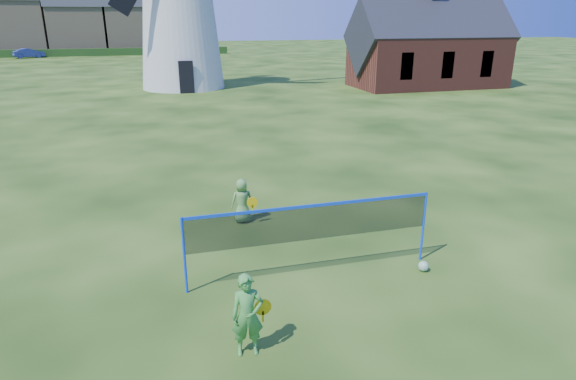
# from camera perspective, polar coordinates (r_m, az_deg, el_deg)

# --- Properties ---
(ground) EXTENTS (220.00, 220.00, 0.00)m
(ground) POSITION_cam_1_polar(r_m,az_deg,el_deg) (10.46, -0.32, -8.75)
(ground) COLOR black
(ground) RESTS_ON ground
(chapel) EXTENTS (11.59, 5.62, 9.80)m
(chapel) POSITION_cam_1_polar(r_m,az_deg,el_deg) (39.42, 16.20, 15.60)
(chapel) COLOR brown
(chapel) RESTS_ON ground
(badminton_net) EXTENTS (5.05, 0.05, 1.55)m
(badminton_net) POSITION_cam_1_polar(r_m,az_deg,el_deg) (9.58, 2.83, -3.98)
(badminton_net) COLOR blue
(badminton_net) RESTS_ON ground
(player_girl) EXTENTS (0.68, 0.38, 1.37)m
(player_girl) POSITION_cam_1_polar(r_m,az_deg,el_deg) (7.66, -4.78, -14.47)
(player_girl) COLOR #41923A
(player_girl) RESTS_ON ground
(player_boy) EXTENTS (0.64, 0.42, 1.15)m
(player_boy) POSITION_cam_1_polar(r_m,az_deg,el_deg) (12.39, -5.40, -1.27)
(player_boy) COLOR #5A9146
(player_boy) RESTS_ON ground
(play_ball) EXTENTS (0.22, 0.22, 0.22)m
(play_ball) POSITION_cam_1_polar(r_m,az_deg,el_deg) (10.55, 15.63, -8.62)
(play_ball) COLOR green
(play_ball) RESTS_ON ground
(car_right) EXTENTS (3.99, 2.59, 1.24)m
(car_right) POSITION_cam_1_polar(r_m,az_deg,el_deg) (75.02, -28.18, 14.01)
(car_right) COLOR navy
(car_right) RESTS_ON ground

